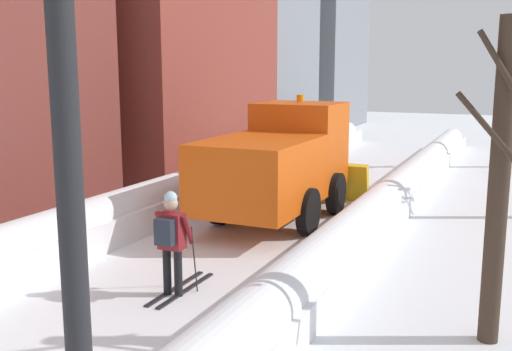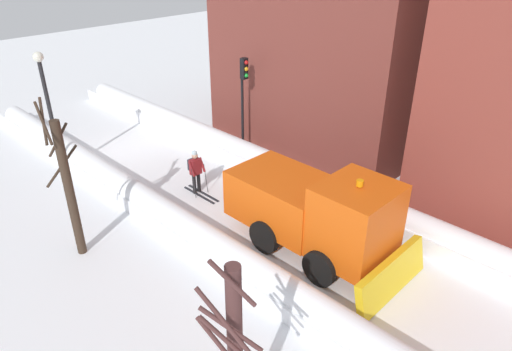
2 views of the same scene
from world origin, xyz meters
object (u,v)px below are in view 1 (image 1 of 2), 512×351
object	(u,v)px
plow_truck	(281,162)
bare_tree_near	(500,175)
skier	(172,238)
street_lamp	(69,172)

from	to	relation	value
plow_truck	bare_tree_near	size ratio (longest dim) A/B	1.17
skier	street_lamp	world-z (taller)	street_lamp
plow_truck	street_lamp	bearing A→B (deg)	-74.15
plow_truck	bare_tree_near	xyz separation A→B (m)	(5.29, -5.25, 0.92)
skier	bare_tree_near	size ratio (longest dim) A/B	0.35
skier	bare_tree_near	xyz separation A→B (m)	(5.01, 0.36, 1.39)
skier	bare_tree_near	world-z (taller)	bare_tree_near
skier	street_lamp	xyz separation A→B (m)	(2.88, -5.55, 2.22)
plow_truck	skier	distance (m)	5.64
plow_truck	skier	bearing A→B (deg)	-87.09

